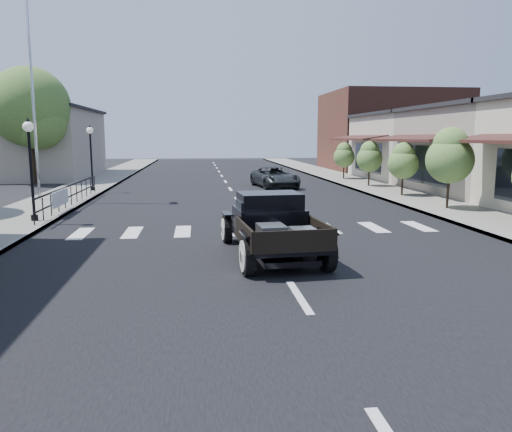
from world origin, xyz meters
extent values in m
plane|color=black|center=(0.00, 0.00, 0.00)|extent=(120.00, 120.00, 0.00)
cube|color=black|center=(0.00, 15.00, 0.01)|extent=(14.00, 80.00, 0.02)
cube|color=gray|center=(-8.50, 15.00, 0.07)|extent=(3.00, 80.00, 0.15)
cube|color=gray|center=(8.50, 15.00, 0.07)|extent=(3.00, 80.00, 0.15)
cube|color=#A49889|center=(-15.00, 28.00, 2.50)|extent=(10.00, 12.00, 5.00)
cube|color=#B6AE9A|center=(15.00, 22.00, 2.25)|extent=(10.00, 9.00, 4.50)
cube|color=brown|center=(15.50, 32.00, 3.50)|extent=(11.00, 10.00, 7.00)
cylinder|color=silver|center=(-9.20, 12.00, 5.89)|extent=(0.12, 0.12, 11.48)
imported|color=black|center=(2.75, 17.69, 0.62)|extent=(2.75, 4.74, 1.24)
camera|label=1|loc=(-1.90, -12.03, 3.06)|focal=35.00mm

